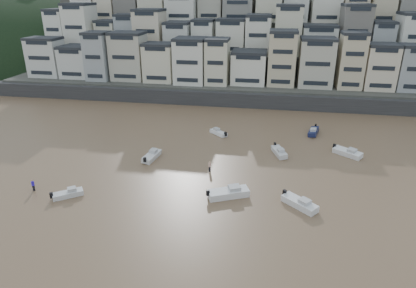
% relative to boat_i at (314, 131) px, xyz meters
% --- Properties ---
extents(sea_strip, '(340.00, 340.00, 0.00)m').
position_rel_boat_i_xyz_m(sea_strip, '(-136.43, 96.77, -0.70)').
color(sea_strip, '#4A566A').
rests_on(sea_strip, ground).
extents(harbor_wall, '(140.00, 3.00, 3.50)m').
position_rel_boat_i_xyz_m(harbor_wall, '(-16.43, 16.77, 1.05)').
color(harbor_wall, '#38383A').
rests_on(harbor_wall, ground).
extents(hillside, '(141.04, 66.00, 50.00)m').
position_rel_boat_i_xyz_m(hillside, '(-11.69, 56.61, 12.31)').
color(hillside, '#4C4C47').
rests_on(hillside, ground).
extents(headland, '(216.00, 135.00, 53.33)m').
position_rel_boat_i_xyz_m(headland, '(-121.42, 86.77, -0.69)').
color(headland, black).
rests_on(headland, ground).
extents(boat_i, '(2.87, 5.41, 1.41)m').
position_rel_boat_i_xyz_m(boat_i, '(0.00, 0.00, 0.00)').
color(boat_i, '#161D45').
rests_on(boat_i, ground).
extents(boat_h, '(4.32, 4.08, 1.22)m').
position_rel_boat_i_xyz_m(boat_h, '(-18.70, -3.60, -0.09)').
color(boat_h, white).
rests_on(boat_h, ground).
extents(boat_g, '(5.39, 4.74, 1.48)m').
position_rel_boat_i_xyz_m(boat_g, '(4.90, -9.81, 0.04)').
color(boat_g, white).
rests_on(boat_g, ground).
extents(boat_e, '(3.25, 5.38, 1.40)m').
position_rel_boat_i_xyz_m(boat_e, '(-6.81, -11.44, -0.00)').
color(boat_e, silver).
rests_on(boat_e, ground).
extents(boat_a, '(6.54, 4.49, 1.71)m').
position_rel_boat_i_xyz_m(boat_a, '(-13.83, -27.24, 0.15)').
color(boat_a, white).
rests_on(boat_a, ground).
extents(boat_f, '(2.46, 5.47, 1.44)m').
position_rel_boat_i_xyz_m(boat_f, '(-28.26, -16.94, 0.02)').
color(boat_f, silver).
rests_on(boat_f, ground).
extents(boat_j, '(4.44, 3.85, 1.22)m').
position_rel_boat_i_xyz_m(boat_j, '(-35.91, -30.99, -0.09)').
color(boat_j, silver).
rests_on(boat_j, ground).
extents(boat_b, '(5.38, 5.11, 1.53)m').
position_rel_boat_i_xyz_m(boat_b, '(-4.21, -28.16, 0.06)').
color(boat_b, silver).
rests_on(boat_b, ground).
extents(person_blue, '(0.44, 0.44, 1.74)m').
position_rel_boat_i_xyz_m(person_blue, '(-41.62, -30.26, 0.17)').
color(person_blue, '#2F1CD5').
rests_on(person_blue, ground).
extents(person_pink, '(0.44, 0.44, 1.74)m').
position_rel_boat_i_xyz_m(person_pink, '(-17.72, -19.86, 0.17)').
color(person_pink, beige).
rests_on(person_pink, ground).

